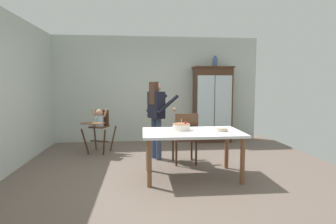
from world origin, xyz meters
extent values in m
plane|color=#66564C|center=(0.00, 0.00, 0.00)|extent=(6.24, 6.24, 0.00)
cube|color=beige|center=(0.00, 2.63, 1.35)|extent=(5.32, 0.06, 2.70)
cube|color=beige|center=(-2.63, 0.00, 1.35)|extent=(0.06, 5.32, 2.70)
cube|color=#422819|center=(1.42, 2.37, 0.95)|extent=(0.96, 0.42, 1.89)
cube|color=#422819|center=(1.42, 2.37, 1.91)|extent=(1.02, 0.48, 0.04)
cube|color=silver|center=(1.20, 2.15, 1.04)|extent=(0.43, 0.01, 1.33)
cube|color=silver|center=(1.64, 2.15, 1.04)|extent=(0.43, 0.01, 1.33)
cube|color=#422819|center=(1.42, 2.37, 1.04)|extent=(0.88, 0.36, 0.02)
cylinder|color=#3D567F|center=(1.47, 2.37, 2.04)|extent=(0.13, 0.13, 0.22)
cylinder|color=#3D567F|center=(1.47, 2.37, 2.18)|extent=(0.07, 0.07, 0.05)
cylinder|color=#422819|center=(-1.61, 1.32, 0.28)|extent=(0.17, 0.11, 0.56)
cylinder|color=#422819|center=(-1.19, 1.17, 0.28)|extent=(0.11, 0.17, 0.56)
cylinder|color=#422819|center=(-1.46, 1.73, 0.28)|extent=(0.11, 0.17, 0.56)
cylinder|color=#422819|center=(-1.05, 1.59, 0.28)|extent=(0.17, 0.11, 0.56)
cube|color=#422819|center=(-1.33, 1.45, 0.25)|extent=(0.41, 0.18, 0.02)
cube|color=#422819|center=(-1.33, 1.45, 0.57)|extent=(0.43, 0.43, 0.02)
cube|color=#422819|center=(-1.27, 1.60, 0.76)|extent=(0.30, 0.13, 0.34)
cube|color=brown|center=(-1.41, 1.20, 0.68)|extent=(0.49, 0.37, 0.02)
cylinder|color=#9EBCD1|center=(-1.32, 1.47, 0.70)|extent=(0.17, 0.17, 0.22)
sphere|color=tan|center=(-1.32, 1.47, 0.87)|extent=(0.15, 0.15, 0.15)
cylinder|color=tan|center=(-1.45, 1.52, 0.86)|extent=(0.11, 0.07, 0.17)
cylinder|color=tan|center=(-1.19, 1.43, 0.86)|extent=(0.11, 0.07, 0.17)
cylinder|color=#33425B|center=(-0.09, 0.75, 0.41)|extent=(0.11, 0.11, 0.82)
cylinder|color=#33425B|center=(-0.17, 0.90, 0.41)|extent=(0.11, 0.11, 0.82)
cube|color=black|center=(-0.13, 0.82, 1.08)|extent=(0.34, 0.41, 0.52)
cube|color=white|center=(-0.03, 0.87, 1.08)|extent=(0.04, 0.06, 0.49)
sphere|color=tan|center=(-0.13, 0.82, 1.43)|extent=(0.19, 0.19, 0.19)
cube|color=#382319|center=(-0.18, 0.80, 1.31)|extent=(0.18, 0.22, 0.44)
cylinder|color=black|center=(0.09, 0.71, 1.10)|extent=(0.47, 0.29, 0.37)
sphere|color=tan|center=(0.23, 0.78, 0.99)|extent=(0.08, 0.08, 0.08)
cylinder|color=black|center=(-0.10, 1.07, 1.10)|extent=(0.47, 0.29, 0.37)
sphere|color=tan|center=(0.05, 1.14, 0.99)|extent=(0.08, 0.08, 0.08)
cube|color=silver|center=(0.37, -0.31, 0.72)|extent=(1.57, 0.97, 0.04)
cylinder|color=brown|center=(-0.32, -0.69, 0.35)|extent=(0.07, 0.07, 0.70)
cylinder|color=brown|center=(1.06, -0.70, 0.35)|extent=(0.07, 0.07, 0.70)
cylinder|color=brown|center=(-0.32, 0.08, 0.35)|extent=(0.07, 0.07, 0.70)
cylinder|color=brown|center=(1.07, 0.07, 0.35)|extent=(0.07, 0.07, 0.70)
cylinder|color=beige|center=(0.22, -0.19, 0.79)|extent=(0.28, 0.28, 0.10)
cylinder|color=#935B3D|center=(0.22, -0.19, 0.84)|extent=(0.27, 0.27, 0.01)
cylinder|color=#F2E5CC|center=(0.22, -0.19, 0.88)|extent=(0.01, 0.01, 0.06)
cone|color=yellow|center=(0.22, -0.19, 0.92)|extent=(0.02, 0.02, 0.02)
sphere|color=red|center=(0.28, -0.22, 0.87)|extent=(0.04, 0.04, 0.04)
cylinder|color=#C6AD93|center=(0.84, -0.37, 0.77)|extent=(0.18, 0.18, 0.05)
cylinder|color=#422819|center=(0.56, 0.67, 0.23)|extent=(0.04, 0.04, 0.45)
cylinder|color=#422819|center=(0.19, 0.66, 0.23)|extent=(0.04, 0.04, 0.45)
cylinder|color=#422819|center=(0.57, 0.30, 0.23)|extent=(0.04, 0.04, 0.45)
cylinder|color=#422819|center=(0.20, 0.29, 0.23)|extent=(0.04, 0.04, 0.45)
cube|color=brown|center=(0.38, 0.48, 0.47)|extent=(0.46, 0.46, 0.03)
cube|color=#422819|center=(0.39, 0.28, 0.72)|extent=(0.42, 0.06, 0.48)
cylinder|color=#422819|center=(0.58, 0.29, 0.72)|extent=(0.03, 0.03, 0.48)
cylinder|color=#422819|center=(0.20, 0.28, 0.72)|extent=(0.03, 0.03, 0.48)
camera|label=1|loc=(-0.47, -4.57, 1.48)|focal=29.53mm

